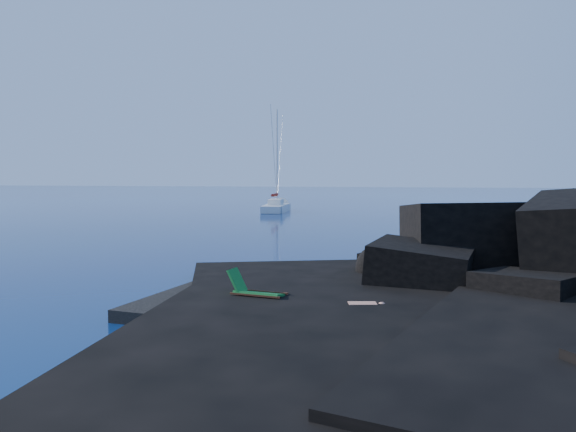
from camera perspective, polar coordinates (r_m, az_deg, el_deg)
name	(u,v)px	position (r m, az deg, el deg)	size (l,w,h in m)	color
ground	(147,306)	(17.76, -14.14, -8.86)	(400.00, 400.00, 0.00)	#030733
beach	(295,311)	(16.61, 0.68, -9.64)	(8.50, 6.00, 0.70)	black
surf_foam	(337,284)	(20.82, 5.01, -6.86)	(10.00, 8.00, 0.06)	white
sailboat	(276,212)	(63.33, -1.18, 0.45)	(2.32, 11.06, 11.59)	silver
deck_chair	(259,286)	(15.71, -2.96, -7.13)	(1.56, 0.68, 1.07)	#1C8131
towel	(362,313)	(14.95, 7.56, -9.73)	(2.09, 0.99, 0.05)	silver
sunbather	(362,307)	(14.92, 7.56, -9.12)	(1.98, 0.50, 0.27)	tan
marker_cone	(365,285)	(17.50, 7.79, -6.96)	(0.33, 0.33, 0.50)	#FF540D
distant_boat_a	(552,195)	(132.56, 25.23, 1.93)	(1.50, 4.82, 0.64)	#232327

